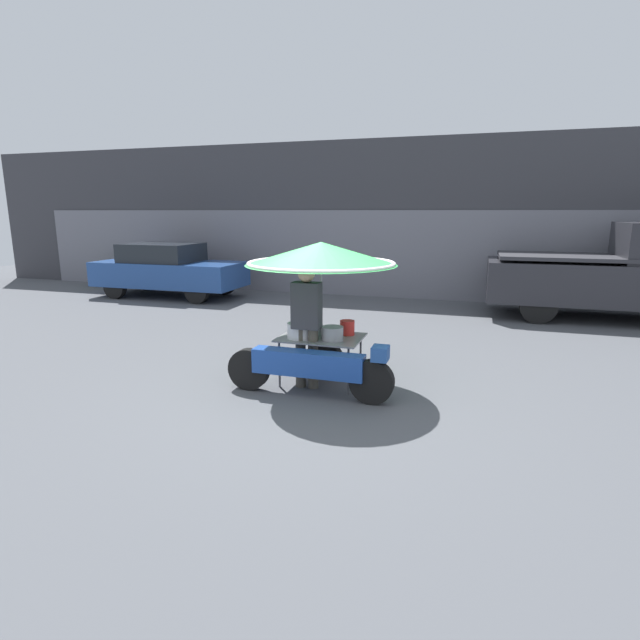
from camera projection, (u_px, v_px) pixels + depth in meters
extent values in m
plane|color=#4C4F54|center=(315.00, 394.00, 6.60)|extent=(36.00, 36.00, 0.00)
cube|color=#38383D|center=(410.00, 219.00, 14.43)|extent=(28.00, 2.00, 4.29)
cube|color=slate|center=(404.00, 255.00, 13.68)|extent=(23.80, 0.06, 2.40)
cylinder|color=black|center=(372.00, 382.00, 6.25)|extent=(0.57, 0.14, 0.57)
cylinder|color=black|center=(249.00, 369.00, 6.74)|extent=(0.57, 0.14, 0.57)
cube|color=#1E479E|center=(308.00, 364.00, 6.46)|extent=(1.49, 0.24, 0.32)
cube|color=#234C93|center=(380.00, 353.00, 6.13)|extent=(0.20, 0.24, 0.18)
cylinder|color=black|center=(326.00, 360.00, 7.26)|extent=(0.51, 0.14, 0.51)
cylinder|color=#515156|center=(348.00, 371.00, 6.54)|extent=(0.03, 0.03, 0.64)
cylinder|color=#515156|center=(361.00, 356.00, 7.20)|extent=(0.03, 0.03, 0.64)
cylinder|color=#515156|center=(279.00, 364.00, 6.83)|extent=(0.03, 0.03, 0.64)
cylinder|color=#515156|center=(297.00, 351.00, 7.49)|extent=(0.03, 0.03, 0.64)
cube|color=gray|center=(321.00, 337.00, 6.95)|extent=(1.14, 0.84, 0.02)
cylinder|color=#B2B2B7|center=(321.00, 301.00, 6.84)|extent=(0.03, 0.03, 1.00)
cone|color=green|center=(321.00, 253.00, 6.70)|extent=(2.06, 2.06, 0.30)
torus|color=white|center=(321.00, 263.00, 6.72)|extent=(2.00, 2.00, 0.05)
cylinder|color=silver|center=(300.00, 331.00, 6.86)|extent=(0.36, 0.36, 0.21)
cylinder|color=#939399|center=(332.00, 333.00, 6.75)|extent=(0.30, 0.30, 0.19)
cylinder|color=#B7B7BC|center=(321.00, 330.00, 7.11)|extent=(0.25, 0.25, 0.09)
cylinder|color=red|center=(347.00, 328.00, 7.04)|extent=(0.21, 0.21, 0.20)
cylinder|color=#4C473D|center=(301.00, 357.00, 6.83)|extent=(0.14, 0.14, 0.83)
cylinder|color=#4C473D|center=(313.00, 359.00, 6.77)|extent=(0.14, 0.14, 0.83)
cube|color=#38383D|center=(307.00, 306.00, 6.64)|extent=(0.38, 0.22, 0.62)
sphere|color=tan|center=(306.00, 274.00, 6.55)|extent=(0.23, 0.23, 0.23)
cylinder|color=black|center=(197.00, 291.00, 13.02)|extent=(0.64, 0.20, 0.64)
cylinder|color=black|center=(224.00, 284.00, 14.38)|extent=(0.64, 0.20, 0.64)
cylinder|color=black|center=(115.00, 287.00, 13.78)|extent=(0.64, 0.20, 0.64)
cylinder|color=black|center=(148.00, 280.00, 15.14)|extent=(0.64, 0.20, 0.64)
cube|color=navy|center=(170.00, 274.00, 14.01)|extent=(4.15, 1.72, 0.67)
cube|color=#1E2328|center=(162.00, 252.00, 13.94)|extent=(1.99, 1.52, 0.50)
cylinder|color=black|center=(538.00, 306.00, 10.73)|extent=(0.77, 0.24, 0.77)
cylinder|color=black|center=(532.00, 294.00, 12.22)|extent=(0.77, 0.24, 0.77)
cube|color=#28282D|center=(616.00, 283.00, 10.90)|extent=(5.38, 1.88, 0.90)
cube|color=#2D2D33|center=(565.00, 256.00, 11.10)|extent=(2.80, 1.81, 0.08)
cylinder|color=#2D2D33|center=(100.00, 283.00, 15.99)|extent=(0.30, 0.30, 0.23)
sphere|color=#388442|center=(99.00, 271.00, 15.91)|extent=(0.64, 0.64, 0.64)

